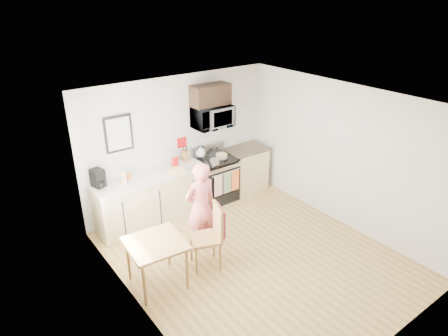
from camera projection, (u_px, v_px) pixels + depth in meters
floor at (255, 256)px, 6.57m from camera, size 4.60×4.60×0.00m
back_wall at (179, 143)px, 7.71m from camera, size 4.00×0.04×2.60m
front_wall at (396, 263)px, 4.35m from camera, size 4.00×0.04×2.60m
left_wall at (136, 230)px, 4.94m from camera, size 0.04×4.60×2.60m
right_wall at (342, 156)px, 7.12m from camera, size 0.04×4.60×2.60m
ceiling at (261, 102)px, 5.49m from camera, size 4.00×4.60×0.04m
window at (111, 188)px, 5.44m from camera, size 0.06×1.40×1.50m
cabinet_left at (153, 199)px, 7.41m from camera, size 2.10×0.60×0.90m
countertop_left at (151, 177)px, 7.21m from camera, size 2.14×0.64×0.04m
cabinet_right at (245, 169)px, 8.62m from camera, size 0.84×0.60×0.90m
countertop_right at (246, 149)px, 8.43m from camera, size 0.88×0.64×0.04m
range at (216, 180)px, 8.17m from camera, size 0.76×0.70×1.16m
microwave at (212, 117)px, 7.70m from camera, size 0.76×0.51×0.42m
upper_cabinet at (210, 95)px, 7.56m from camera, size 0.76×0.35×0.40m
wall_art at (119, 134)px, 6.85m from camera, size 0.50×0.04×0.65m
wall_trivet at (182, 142)px, 7.72m from camera, size 0.20×0.02×0.20m
person at (201, 207)px, 6.49m from camera, size 0.57×0.38×1.56m
dining_table at (156, 247)px, 5.70m from camera, size 0.79×0.79×0.74m
chair at (214, 228)px, 6.13m from camera, size 0.60×0.57×1.05m
knife_block at (185, 156)px, 7.76m from camera, size 0.10×0.14×0.21m
utensil_crock at (175, 158)px, 7.55m from camera, size 0.13×0.13×0.39m
fruit_bowl at (130, 178)px, 7.03m from camera, size 0.23×0.23×0.10m
milk_carton at (123, 178)px, 6.84m from camera, size 0.09×0.09×0.24m
coffee_maker at (98, 179)px, 6.75m from camera, size 0.23×0.29×0.32m
bread_bag at (176, 171)px, 7.27m from camera, size 0.32×0.20×0.11m
cake at (221, 156)px, 7.95m from camera, size 0.28×0.28×0.09m
kettle at (201, 152)px, 7.97m from camera, size 0.20×0.20×0.25m
pot at (215, 162)px, 7.69m from camera, size 0.19×0.31×0.09m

